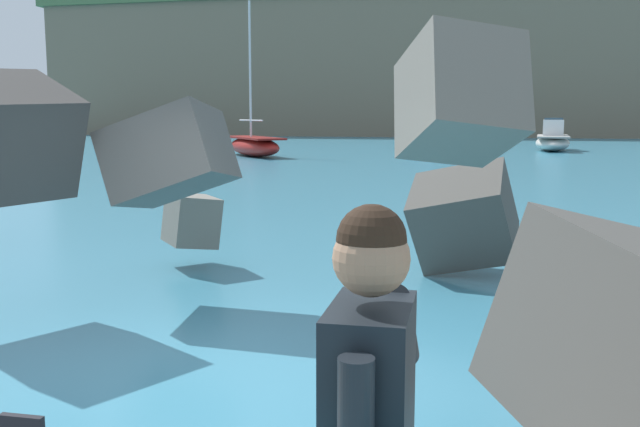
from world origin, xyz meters
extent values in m
plane|color=teal|center=(0.00, 0.00, 0.00)|extent=(400.00, 400.00, 0.00)
cube|color=slate|center=(2.17, 2.67, 2.45)|extent=(1.59, 1.90, 1.65)
cube|color=#4C4944|center=(2.21, 4.62, 0.83)|extent=(1.57, 1.62, 1.66)
cube|color=#3D3A38|center=(-2.59, 1.21, 2.03)|extent=(1.87, 1.84, 1.48)
cube|color=#605B56|center=(-1.15, 2.28, 1.76)|extent=(1.48, 1.28, 1.38)
cube|color=slate|center=(-1.74, 4.24, 0.70)|extent=(1.07, 1.06, 0.82)
cube|color=black|center=(2.16, -3.57, 1.44)|extent=(0.23, 0.38, 0.60)
sphere|color=#A87A5B|center=(2.16, -3.57, 1.87)|extent=(0.21, 0.21, 0.21)
sphere|color=black|center=(2.16, -3.57, 1.92)|extent=(0.19, 0.19, 0.19)
cylinder|color=black|center=(2.20, -3.18, 1.56)|extent=(0.10, 0.53, 0.41)
ellipsoid|color=navy|center=(-0.74, 40.76, 0.47)|extent=(5.19, 4.22, 0.94)
cube|color=navy|center=(-0.74, 40.76, 0.90)|extent=(4.77, 3.88, 0.10)
cylinder|color=silver|center=(-1.05, 40.96, 3.68)|extent=(0.12, 0.12, 5.49)
cylinder|color=silver|center=(-1.05, 40.96, 1.84)|extent=(2.57, 1.68, 0.08)
ellipsoid|color=beige|center=(6.70, 41.34, 0.47)|extent=(2.51, 6.25, 0.94)
cube|color=#9C9991|center=(6.70, 41.34, 0.90)|extent=(2.31, 5.75, 0.10)
cube|color=silver|center=(6.74, 41.80, 1.44)|extent=(1.37, 1.92, 0.99)
cube|color=#334C5B|center=(6.74, 41.80, 1.99)|extent=(1.23, 1.73, 0.12)
ellipsoid|color=maroon|center=(-9.73, 31.36, 0.52)|extent=(5.19, 6.00, 1.04)
cube|color=maroon|center=(-9.73, 31.36, 1.00)|extent=(4.78, 5.52, 0.10)
cylinder|color=silver|center=(-10.02, 31.73, 4.67)|extent=(0.12, 0.12, 7.27)
cylinder|color=silver|center=(-10.02, 31.73, 1.94)|extent=(2.35, 3.01, 0.08)
cube|color=#756651|center=(-6.70, 81.91, 7.08)|extent=(77.72, 31.23, 14.16)
cube|color=#4C6B42|center=(-6.70, 81.91, 14.76)|extent=(79.28, 31.86, 1.20)
camera|label=1|loc=(2.44, -5.39, 2.25)|focal=39.63mm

